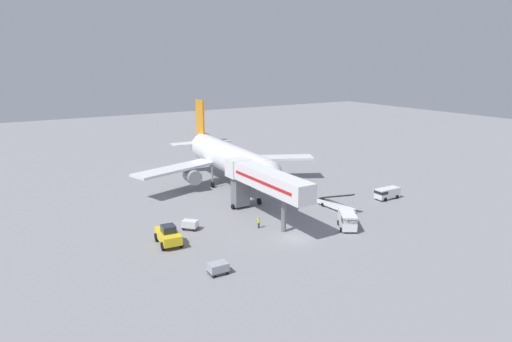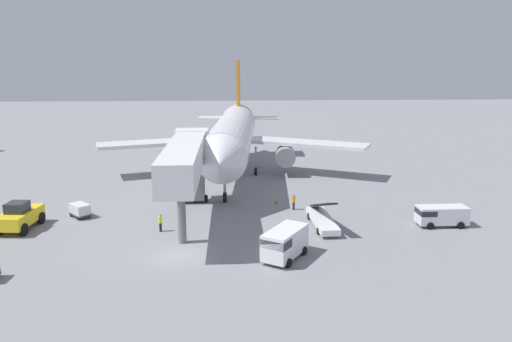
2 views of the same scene
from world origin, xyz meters
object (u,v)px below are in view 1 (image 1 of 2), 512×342
Objects in this scene: baggage_cart_near_center at (218,268)px; safety_cone_alpha at (289,199)px; service_van_outer_left at (387,193)px; ground_crew_worker_midground at (305,197)px; airplane_at_gate at (228,158)px; ground_crew_worker_foreground at (259,222)px; jet_bridge at (262,180)px; baggage_cart_mid_right at (190,224)px; pushback_tug at (168,235)px; belt_loader_truck at (336,204)px; service_van_outer_right at (348,220)px.

baggage_cart_near_center reaches higher than safety_cone_alpha.
ground_crew_worker_midground is at bearing 155.94° from service_van_outer_left.
airplane_at_gate is 36.20m from baggage_cart_near_center.
ground_crew_worker_foreground is 14.24m from ground_crew_worker_midground.
jet_bridge reaches higher than ground_crew_worker_midground.
baggage_cart_mid_right is at bearing -132.22° from airplane_at_gate.
ground_crew_worker_midground is at bearing 3.46° from baggage_cart_mid_right.
baggage_cart_near_center is at bearing -137.67° from jet_bridge.
service_van_outer_left reaches higher than baggage_cart_mid_right.
baggage_cart_near_center is at bearing -101.26° from baggage_cart_mid_right.
jet_bridge is 16.09m from pushback_tug.
belt_loader_truck reaches higher than baggage_cart_near_center.
safety_cone_alpha is at bearing 30.74° from jet_bridge.
baggage_cart_near_center is 0.90× the size of baggage_cart_mid_right.
belt_loader_truck is at bearing 2.34° from ground_crew_worker_foreground.
jet_bridge is at bearing -9.19° from baggage_cart_mid_right.
service_van_outer_left is at bearing 14.43° from baggage_cart_near_center.
airplane_at_gate is at bearing 97.63° from service_van_outer_right.
pushback_tug reaches higher than ground_crew_worker_foreground.
jet_bridge reaches higher than service_van_outer_left.
baggage_cart_mid_right is (-15.28, -16.84, -4.66)m from airplane_at_gate.
belt_loader_truck is at bearing 21.10° from baggage_cart_near_center.
airplane_at_gate is 7.77× the size of service_van_outer_right.
belt_loader_truck is 14.97m from ground_crew_worker_foreground.
jet_bridge reaches higher than pushback_tug.
ground_crew_worker_midground is (25.95, 4.58, -0.34)m from pushback_tug.
airplane_at_gate is at bearing 59.72° from baggage_cart_near_center.
airplane_at_gate is 14.87m from safety_cone_alpha.
baggage_cart_near_center is 28.80m from ground_crew_worker_midground.
ground_crew_worker_midground is at bearing 15.93° from jet_bridge.
safety_cone_alpha is (24.39, 6.96, -0.94)m from pushback_tug.
jet_bridge is 6.32m from ground_crew_worker_foreground.
belt_loader_truck reaches higher than ground_crew_worker_foreground.
service_van_outer_left is 26.03m from ground_crew_worker_foreground.
jet_bridge is at bearing 169.90° from belt_loader_truck.
service_van_outer_left is at bearing -1.84° from pushback_tug.
ground_crew_worker_midground reaches higher than baggage_cart_near_center.
pushback_tug is at bearing 174.12° from ground_crew_worker_foreground.
jet_bridge is at bearing -103.54° from airplane_at_gate.
service_van_outer_right is 2.88× the size of ground_crew_worker_midground.
belt_loader_truck is (8.21, -20.85, -4.64)m from airplane_at_gate.
service_van_outer_right is at bearing -82.37° from airplane_at_gate.
jet_bridge is 3.70× the size of pushback_tug.
ground_crew_worker_foreground is at bearing -177.66° from belt_loader_truck.
ground_crew_worker_midground is 2.81× the size of safety_cone_alpha.
ground_crew_worker_midground is (10.68, 3.05, -5.16)m from jet_bridge.
ground_crew_worker_midground is (2.42, 12.73, -0.45)m from service_van_outer_right.
service_van_outer_left is 2.11× the size of baggage_cart_near_center.
service_van_outer_right reaches higher than baggage_cart_mid_right.
baggage_cart_near_center is at bearing -139.95° from ground_crew_worker_foreground.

